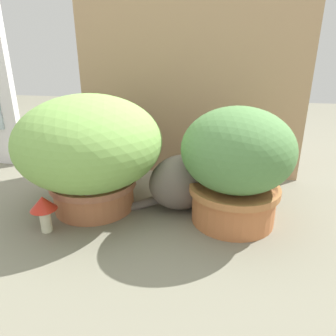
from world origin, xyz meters
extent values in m
plane|color=slate|center=(0.00, 0.00, 0.00)|extent=(6.00, 6.00, 0.00)
cube|color=tan|center=(0.12, 0.46, 0.45)|extent=(1.07, 0.03, 0.89)
cylinder|color=#AC6742|center=(-0.19, 0.01, 0.06)|extent=(0.31, 0.31, 0.12)
cylinder|color=#A56449|center=(-0.19, 0.01, 0.11)|extent=(0.33, 0.33, 0.02)
ellipsoid|color=#7FB254|center=(-0.19, 0.01, 0.27)|extent=(0.54, 0.54, 0.35)
cylinder|color=#BE6F40|center=(0.35, 0.01, 0.07)|extent=(0.30, 0.30, 0.14)
cylinder|color=#B87542|center=(0.35, 0.01, 0.13)|extent=(0.32, 0.32, 0.02)
ellipsoid|color=#538446|center=(0.35, 0.01, 0.27)|extent=(0.38, 0.38, 0.29)
ellipsoid|color=#685E56|center=(0.15, 0.07, 0.11)|extent=(0.31, 0.27, 0.22)
ellipsoid|color=gray|center=(0.24, 0.11, 0.10)|extent=(0.11, 0.12, 0.11)
sphere|color=#685E56|center=(0.25, 0.12, 0.23)|extent=(0.15, 0.15, 0.11)
cone|color=#685E56|center=(0.24, 0.15, 0.29)|extent=(0.05, 0.05, 0.04)
cone|color=#685E56|center=(0.27, 0.09, 0.29)|extent=(0.05, 0.05, 0.04)
cylinder|color=#685E56|center=(0.03, 0.06, 0.02)|extent=(0.18, 0.11, 0.07)
cylinder|color=beige|center=(-0.28, -0.18, 0.04)|extent=(0.04, 0.04, 0.08)
cone|color=red|center=(-0.28, -0.18, 0.11)|extent=(0.09, 0.09, 0.05)
cylinder|color=silver|center=(-0.15, -0.11, 0.05)|extent=(0.04, 0.04, 0.10)
cone|color=pink|center=(-0.15, -0.11, 0.12)|extent=(0.08, 0.08, 0.03)
camera|label=1|loc=(0.30, -1.00, 0.58)|focal=32.61mm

